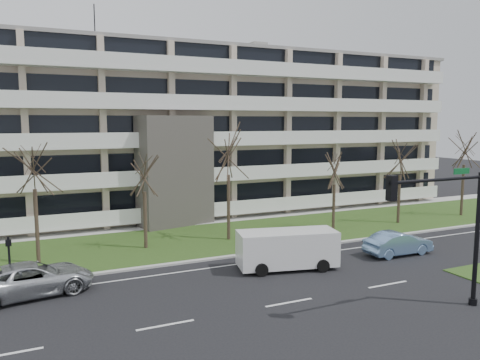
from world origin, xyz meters
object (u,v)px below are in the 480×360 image
silver_pickup (32,279)px  white_van (288,246)px  pedestrian_signal (9,258)px  traffic_signal (449,220)px  blue_sedan (398,243)px

silver_pickup → white_van: (13.65, -1.58, 0.52)m
pedestrian_signal → traffic_signal: bearing=-30.9°
silver_pickup → traffic_signal: (16.91, -9.93, 3.38)m
silver_pickup → traffic_signal: traffic_signal is taller
blue_sedan → white_van: 7.91m
white_van → silver_pickup: bearing=-174.1°
silver_pickup → blue_sedan: size_ratio=1.28×
blue_sedan → pedestrian_signal: 22.68m
silver_pickup → white_van: white_van is taller
pedestrian_signal → blue_sedan: bearing=-7.1°
white_van → traffic_signal: 9.41m
white_van → pedestrian_signal: (-14.62, 2.17, 0.51)m
blue_sedan → traffic_signal: 9.76m
traffic_signal → white_van: bearing=111.0°
white_van → traffic_signal: traffic_signal is taller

